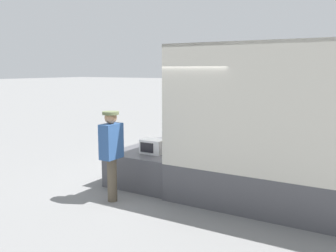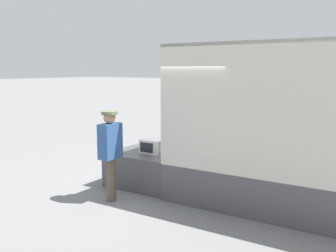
# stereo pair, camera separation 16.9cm
# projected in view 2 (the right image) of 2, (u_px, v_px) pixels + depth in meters

# --- Properties ---
(ground_plane) EXTENTS (160.00, 160.00, 0.00)m
(ground_plane) POSITION_uv_depth(u_px,v_px,m) (191.00, 184.00, 8.06)
(ground_plane) COLOR gray
(tailgate_deck) EXTENTS (1.53, 2.26, 0.71)m
(tailgate_deck) POSITION_uv_depth(u_px,v_px,m) (161.00, 163.00, 8.40)
(tailgate_deck) COLOR #4C4C51
(tailgate_deck) RESTS_ON ground
(microwave) EXTENTS (0.49, 0.38, 0.30)m
(microwave) POSITION_uv_depth(u_px,v_px,m) (154.00, 146.00, 7.83)
(microwave) COLOR white
(microwave) RESTS_ON tailgate_deck
(portable_generator) EXTENTS (0.71, 0.48, 0.61)m
(portable_generator) POSITION_uv_depth(u_px,v_px,m) (182.00, 135.00, 8.73)
(portable_generator) COLOR black
(portable_generator) RESTS_ON tailgate_deck
(worker_person) EXTENTS (0.30, 0.44, 1.69)m
(worker_person) POSITION_uv_depth(u_px,v_px,m) (110.00, 147.00, 6.90)
(worker_person) COLOR brown
(worker_person) RESTS_ON ground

